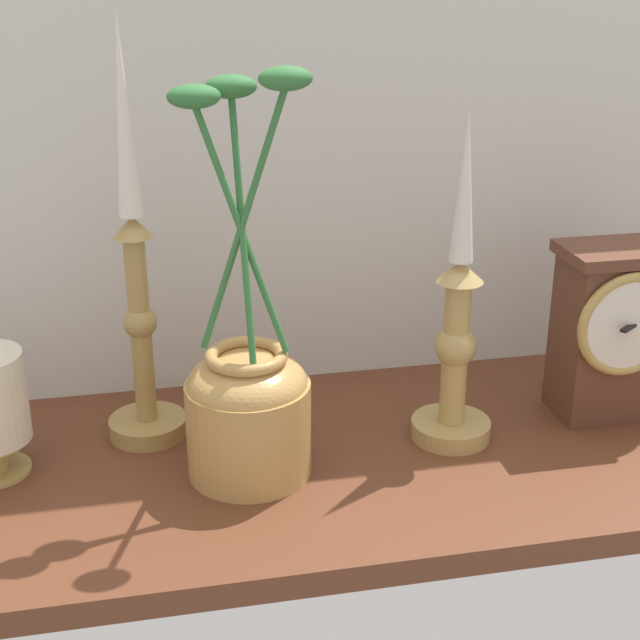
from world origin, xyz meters
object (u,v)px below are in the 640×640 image
object	(u,v)px
mantel_clock	(609,330)
brass_vase_jar	(248,398)
candlestick_tall_center	(456,336)
candlestick_tall_left	(138,298)

from	to	relation	value
mantel_clock	brass_vase_jar	xyz separation A→B (cm)	(-37.59, -4.04, -1.88)
mantel_clock	candlestick_tall_center	world-z (taller)	candlestick_tall_center
candlestick_tall_left	brass_vase_jar	distance (cm)	14.63
candlestick_tall_center	brass_vase_jar	size ratio (longest dim) A/B	0.88
mantel_clock	candlestick_tall_left	xyz separation A→B (cm)	(-46.69, 4.99, 5.17)
candlestick_tall_center	candlestick_tall_left	bearing A→B (deg)	167.35
candlestick_tall_left	brass_vase_jar	size ratio (longest dim) A/B	1.10
brass_vase_jar	candlestick_tall_left	bearing A→B (deg)	135.24
candlestick_tall_center	brass_vase_jar	distance (cm)	20.94
mantel_clock	candlestick_tall_center	xyz separation A→B (cm)	(-17.05, -1.66, 1.45)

